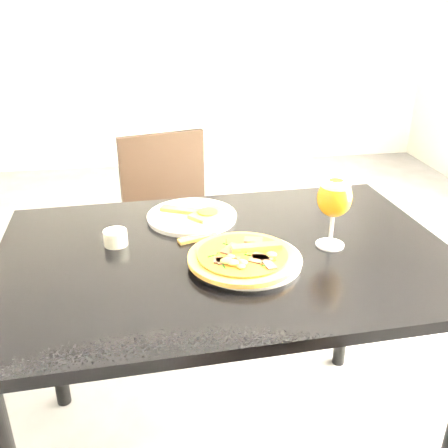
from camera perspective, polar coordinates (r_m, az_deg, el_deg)
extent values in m
plane|color=#565659|center=(1.86, -9.12, -23.04)|extent=(6.00, 6.00, 0.00)
cube|color=black|center=(1.34, 0.28, -3.64)|extent=(1.24, 0.85, 0.03)
cylinder|color=black|center=(1.82, -19.22, -10.44)|extent=(0.05, 0.05, 0.72)
cylinder|color=black|center=(1.96, 13.89, -7.01)|extent=(0.05, 0.05, 0.72)
cube|color=black|center=(2.12, -5.28, -2.08)|extent=(0.47, 0.47, 0.04)
cylinder|color=black|center=(2.06, -7.87, -10.09)|extent=(0.03, 0.03, 0.40)
cylinder|color=black|center=(2.15, 0.32, -8.29)|extent=(0.03, 0.03, 0.40)
cylinder|color=black|center=(2.32, -10.01, -5.92)|extent=(0.03, 0.03, 0.40)
cylinder|color=black|center=(2.40, -2.68, -4.49)|extent=(0.03, 0.03, 0.40)
cube|color=black|center=(2.18, -6.97, 5.29)|extent=(0.37, 0.12, 0.39)
cylinder|color=silver|center=(1.27, 2.71, -4.11)|extent=(0.33, 0.33, 0.01)
cylinder|color=#985A24|center=(1.25, 2.13, -3.87)|extent=(0.28, 0.28, 0.01)
cylinder|color=#B5550F|center=(1.25, 2.14, -3.51)|extent=(0.23, 0.23, 0.01)
cube|color=#4E3221|center=(1.25, 3.48, -3.21)|extent=(0.06, 0.03, 0.00)
cube|color=#4E3221|center=(1.28, 3.17, -2.41)|extent=(0.06, 0.06, 0.00)
cube|color=#4E3221|center=(1.30, 0.92, -1.98)|extent=(0.04, 0.06, 0.00)
cube|color=#4E3221|center=(1.25, 0.83, -3.13)|extent=(0.06, 0.05, 0.00)
cube|color=#4E3221|center=(1.22, 0.28, -3.94)|extent=(0.06, 0.05, 0.00)
cube|color=#4E3221|center=(1.19, 2.03, -4.89)|extent=(0.04, 0.06, 0.00)
cube|color=#4E3221|center=(1.23, 3.19, -3.75)|extent=(0.06, 0.06, 0.00)
ellipsoid|color=gold|center=(1.26, 2.84, -2.95)|extent=(0.03, 0.03, 0.01)
ellipsoid|color=gold|center=(1.31, 2.09, -1.79)|extent=(0.03, 0.03, 0.01)
ellipsoid|color=gold|center=(1.26, 1.43, -2.94)|extent=(0.03, 0.03, 0.01)
ellipsoid|color=gold|center=(1.23, -0.98, -3.52)|extent=(0.03, 0.03, 0.01)
ellipsoid|color=gold|center=(1.23, 1.76, -3.60)|extent=(0.03, 0.03, 0.01)
ellipsoid|color=gold|center=(1.19, 3.64, -4.63)|extent=(0.03, 0.03, 0.01)
ellipsoid|color=gold|center=(1.24, 3.04, -3.31)|extent=(0.03, 0.03, 0.01)
cube|color=#0C440D|center=(1.26, 2.26, -3.04)|extent=(0.01, 0.02, 0.00)
cube|color=#0C440D|center=(1.28, 1.39, -2.48)|extent=(0.01, 0.02, 0.00)
cube|color=#0C440D|center=(1.28, -0.57, -2.42)|extent=(0.01, 0.02, 0.00)
cube|color=#0C440D|center=(1.25, 0.78, -3.31)|extent=(0.02, 0.01, 0.00)
cube|color=#0C440D|center=(1.22, -0.26, -3.98)|extent=(0.02, 0.01, 0.00)
cube|color=#0C440D|center=(1.23, 1.83, -3.64)|extent=(0.01, 0.02, 0.00)
cube|color=#0C440D|center=(1.21, 2.36, -4.35)|extent=(0.00, 0.02, 0.00)
cube|color=#0C440D|center=(1.20, 4.36, -4.69)|extent=(0.01, 0.02, 0.00)
cube|color=#0C440D|center=(1.24, 3.44, -3.58)|extent=(0.02, 0.01, 0.00)
cube|color=#0C440D|center=(1.26, 4.75, -3.07)|extent=(0.02, 0.00, 0.00)
cube|color=#0C440D|center=(1.26, 2.60, -3.13)|extent=(0.02, 0.01, 0.00)
cube|color=#985A24|center=(1.26, 4.03, -2.85)|extent=(0.13, 0.03, 0.01)
cylinder|color=silver|center=(1.52, -3.68, 0.87)|extent=(0.30, 0.30, 0.01)
cube|color=#985A24|center=(1.53, -4.89, 1.59)|extent=(0.13, 0.09, 0.01)
cube|color=#985A24|center=(1.50, -1.88, 1.13)|extent=(0.12, 0.12, 0.01)
cylinder|color=#B5550F|center=(1.49, -1.89, 1.40)|extent=(0.06, 0.06, 0.00)
cube|color=#985A24|center=(1.39, -3.05, -1.61)|extent=(0.11, 0.06, 0.01)
cylinder|color=beige|center=(1.38, -12.29, -1.54)|extent=(0.06, 0.06, 0.04)
cylinder|color=yellow|center=(1.37, -12.35, -0.98)|extent=(0.06, 0.06, 0.01)
cylinder|color=silver|center=(1.38, 12.01, -2.32)|extent=(0.08, 0.08, 0.01)
cylinder|color=silver|center=(1.36, 12.17, -0.68)|extent=(0.01, 0.01, 0.08)
ellipsoid|color=#8F590D|center=(1.33, 12.53, 2.96)|extent=(0.09, 0.09, 0.11)
cylinder|color=silver|center=(1.31, 12.68, 4.55)|extent=(0.07, 0.07, 0.02)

